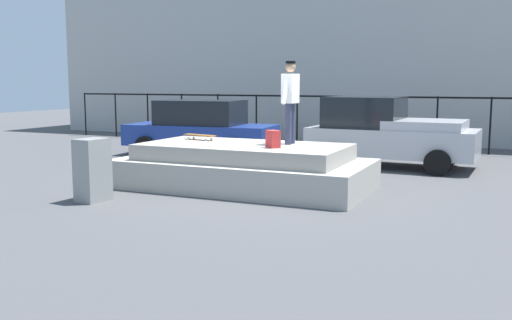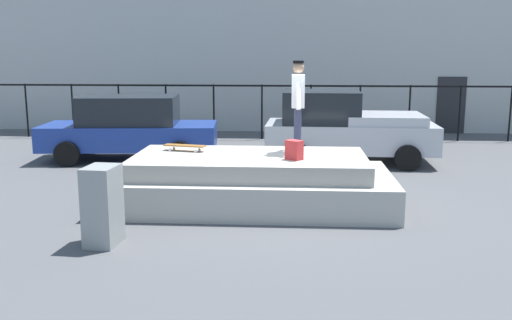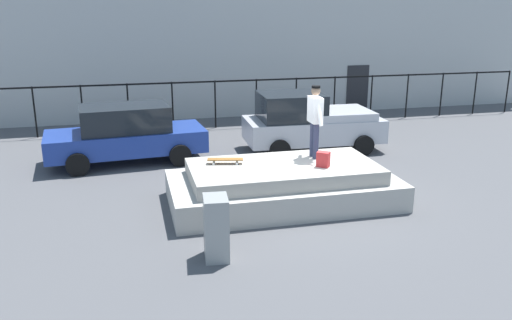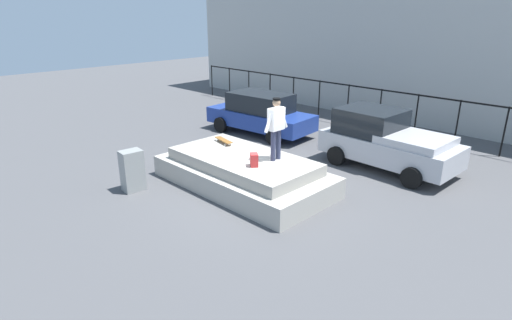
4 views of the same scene
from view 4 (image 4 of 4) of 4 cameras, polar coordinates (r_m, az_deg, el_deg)
name	(u,v)px [view 4 (image 4 of 4)]	position (r m, az deg, el deg)	size (l,w,h in m)	color
ground_plane	(258,191)	(12.07, 0.22, -4.24)	(60.00, 60.00, 0.00)	#4C4C4F
concrete_ledge	(243,172)	(12.27, -1.76, -1.65)	(5.31, 2.70, 0.94)	#ADA89E
skateboarder	(276,124)	(11.48, 2.77, 4.89)	(0.25, 0.92, 1.75)	#2D334C
skateboard	(224,140)	(13.24, -4.44, 2.72)	(0.86, 0.38, 0.12)	brown
backpack	(254,160)	(11.22, -0.26, 0.02)	(0.28, 0.20, 0.35)	red
car_blue_sedan_near	(260,113)	(17.49, 0.60, 6.42)	(4.71, 2.37, 1.71)	navy
car_silver_pickup_mid	(386,140)	(14.23, 17.31, 2.60)	(4.39, 2.27, 1.86)	#B7B7BC
utility_box	(132,171)	(12.42, -16.53, -1.40)	(0.44, 0.60, 1.20)	gray
fence_row	(398,106)	(18.22, 18.85, 7.01)	(24.06, 0.06, 1.81)	black
warehouse_building	(462,39)	(23.34, 26.30, 14.59)	(29.61, 8.56, 7.15)	#B2B2AD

